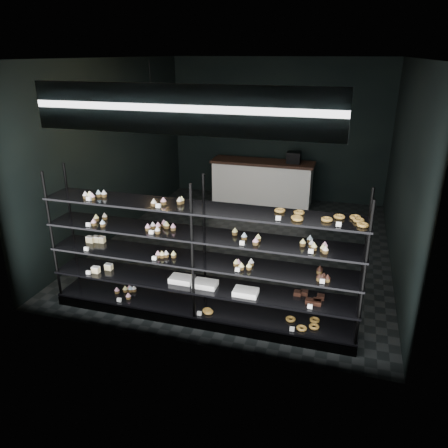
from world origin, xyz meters
name	(u,v)px	position (x,y,z in m)	size (l,w,h in m)	color
room	(247,159)	(0.00, 0.00, 1.60)	(5.01, 6.01, 3.20)	black
display_shelf	(198,276)	(-0.02, -2.45, 0.63)	(4.00, 0.50, 1.91)	black
signage	(179,110)	(0.00, -2.93, 2.75)	(3.30, 0.05, 0.50)	#0B0B38
pendant_lamp	(152,113)	(-1.20, -1.06, 2.45)	(0.35, 0.35, 0.91)	black
service_counter	(263,181)	(-0.22, 2.50, 0.50)	(2.34, 0.65, 1.23)	white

